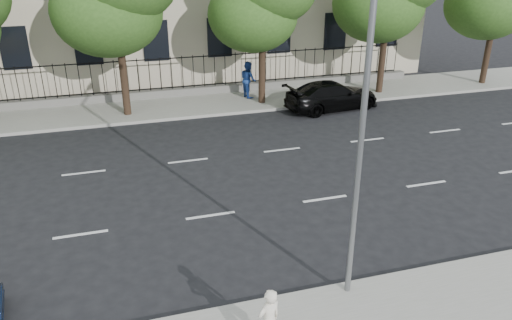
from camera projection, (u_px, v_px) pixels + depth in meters
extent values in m
plane|color=black|center=(229.00, 259.00, 13.91)|extent=(120.00, 120.00, 0.00)
cube|color=gray|center=(166.00, 107.00, 26.14)|extent=(60.00, 4.00, 0.15)
cube|color=slate|center=(162.00, 93.00, 27.51)|extent=(30.00, 0.50, 0.40)
cube|color=black|center=(162.00, 88.00, 27.39)|extent=(28.80, 0.05, 0.05)
cube|color=black|center=(159.00, 59.00, 26.74)|extent=(28.80, 0.05, 0.05)
cylinder|color=slate|center=(361.00, 142.00, 10.84)|extent=(0.14, 0.14, 8.00)
cylinder|color=#382619|center=(124.00, 82.00, 24.21)|extent=(0.36, 0.36, 3.32)
ellipsoid|color=#2E531B|center=(107.00, 11.00, 23.03)|extent=(5.13, 5.13, 4.21)
cylinder|color=#382619|center=(262.00, 74.00, 26.07)|extent=(0.36, 0.36, 3.08)
ellipsoid|color=#2E531B|center=(253.00, 15.00, 25.01)|extent=(4.56, 4.56, 3.74)
cylinder|color=#382619|center=(382.00, 64.00, 27.84)|extent=(0.36, 0.36, 3.22)
ellipsoid|color=#2E531B|center=(378.00, 4.00, 26.70)|extent=(4.94, 4.94, 4.06)
cylinder|color=#382619|center=(486.00, 58.00, 29.68)|extent=(0.36, 0.36, 3.01)
ellipsoid|color=#2E531B|center=(487.00, 5.00, 28.62)|extent=(4.75, 4.75, 3.90)
imported|color=black|center=(332.00, 95.00, 25.81)|extent=(5.28, 2.73, 1.46)
imported|color=white|center=(269.00, 320.00, 10.39)|extent=(0.65, 0.54, 1.53)
imported|color=navy|center=(248.00, 79.00, 27.19)|extent=(0.90, 1.07, 1.97)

